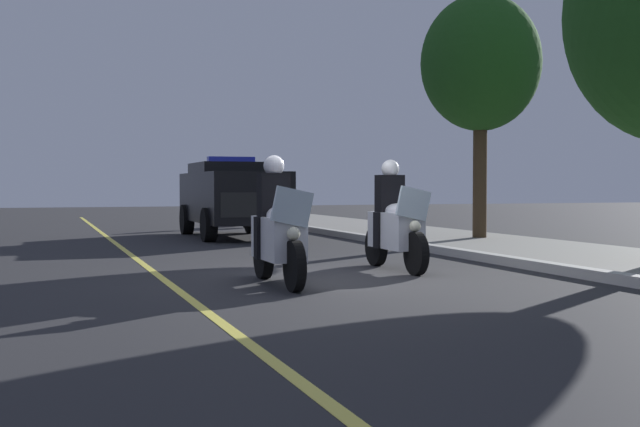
{
  "coord_description": "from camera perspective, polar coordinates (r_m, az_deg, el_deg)",
  "views": [
    {
      "loc": [
        10.34,
        -3.93,
        1.31
      ],
      "look_at": [
        -0.77,
        0.0,
        0.9
      ],
      "focal_mm": 44.75,
      "sensor_mm": 36.0,
      "label": 1
    }
  ],
  "objects": [
    {
      "name": "lane_stripe_center",
      "position": [
        10.55,
        -10.45,
        -5.15
      ],
      "size": [
        48.0,
        0.12,
        0.01
      ],
      "primitive_type": "cube",
      "color": "#E0D14C",
      "rests_on": "ground"
    },
    {
      "name": "police_suv",
      "position": [
        20.43,
        -6.32,
        1.3
      ],
      "size": [
        4.93,
        2.12,
        2.05
      ],
      "color": "black",
      "rests_on": "ground"
    },
    {
      "name": "tree_far_back",
      "position": [
        19.18,
        11.42,
        10.43
      ],
      "size": [
        2.78,
        2.78,
        5.65
      ],
      "color": "#42301E",
      "rests_on": "sidewalk_strip"
    },
    {
      "name": "police_motorcycle_lead_right",
      "position": [
        12.4,
        5.36,
        -0.84
      ],
      "size": [
        2.14,
        0.56,
        1.72
      ],
      "color": "black",
      "rests_on": "ground"
    },
    {
      "name": "ground_plane",
      "position": [
        11.14,
        1.33,
        -4.76
      ],
      "size": [
        80.0,
        80.0,
        0.0
      ],
      "primitive_type": "plane",
      "color": "#28282B"
    },
    {
      "name": "curb_strip",
      "position": [
        12.71,
        15.65,
        -3.66
      ],
      "size": [
        48.0,
        0.24,
        0.15
      ],
      "primitive_type": "cube",
      "color": "#B7B5AD",
      "rests_on": "ground"
    },
    {
      "name": "cyclist_background",
      "position": [
        25.34,
        -5.71,
        0.94
      ],
      "size": [
        1.76,
        0.32,
        1.69
      ],
      "color": "black",
      "rests_on": "ground"
    },
    {
      "name": "police_motorcycle_lead_left",
      "position": [
        10.54,
        -3.05,
        -1.33
      ],
      "size": [
        2.14,
        0.56,
        1.72
      ],
      "color": "black",
      "rests_on": "ground"
    }
  ]
}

